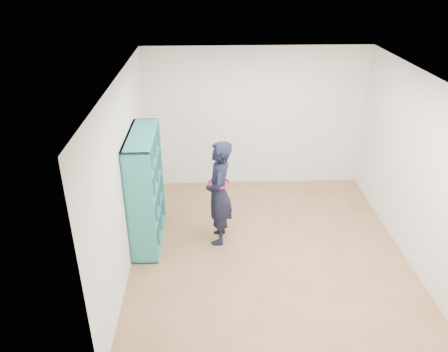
{
  "coord_description": "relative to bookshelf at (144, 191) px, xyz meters",
  "views": [
    {
      "loc": [
        -0.87,
        -5.28,
        3.95
      ],
      "look_at": [
        -0.65,
        0.3,
        1.12
      ],
      "focal_mm": 35.0,
      "sensor_mm": 36.0,
      "label": 1
    }
  ],
  "objects": [
    {
      "name": "floor",
      "position": [
        1.83,
        -0.41,
        -0.85
      ],
      "size": [
        4.5,
        4.5,
        0.0
      ],
      "primitive_type": "plane",
      "color": "brown",
      "rests_on": "ground"
    },
    {
      "name": "ceiling",
      "position": [
        1.83,
        -0.41,
        1.75
      ],
      "size": [
        4.5,
        4.5,
        0.0
      ],
      "primitive_type": "plane",
      "color": "white",
      "rests_on": "wall_back"
    },
    {
      "name": "wall_left",
      "position": [
        -0.17,
        -0.41,
        0.45
      ],
      "size": [
        0.02,
        4.5,
        2.6
      ],
      "primitive_type": "cube",
      "color": "silver",
      "rests_on": "floor"
    },
    {
      "name": "wall_right",
      "position": [
        3.83,
        -0.41,
        0.45
      ],
      "size": [
        0.02,
        4.5,
        2.6
      ],
      "primitive_type": "cube",
      "color": "silver",
      "rests_on": "floor"
    },
    {
      "name": "wall_back",
      "position": [
        1.83,
        1.84,
        0.45
      ],
      "size": [
        4.0,
        0.02,
        2.6
      ],
      "primitive_type": "cube",
      "color": "silver",
      "rests_on": "floor"
    },
    {
      "name": "wall_front",
      "position": [
        1.83,
        -2.66,
        0.45
      ],
      "size": [
        4.0,
        0.02,
        2.6
      ],
      "primitive_type": "cube",
      "color": "silver",
      "rests_on": "floor"
    },
    {
      "name": "bookshelf",
      "position": [
        0.0,
        0.0,
        0.0
      ],
      "size": [
        0.38,
        1.3,
        1.74
      ],
      "color": "teal",
      "rests_on": "floor"
    },
    {
      "name": "person",
      "position": [
        1.11,
        -0.06,
        -0.03
      ],
      "size": [
        0.44,
        0.63,
        1.63
      ],
      "rotation": [
        0.0,
        0.0,
        -1.66
      ],
      "color": "black",
      "rests_on": "floor"
    },
    {
      "name": "smartphone",
      "position": [
        0.98,
        0.04,
        0.07
      ],
      "size": [
        0.03,
        0.12,
        0.15
      ],
      "rotation": [
        0.45,
        0.0,
        0.16
      ],
      "color": "silver",
      "rests_on": "person"
    }
  ]
}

